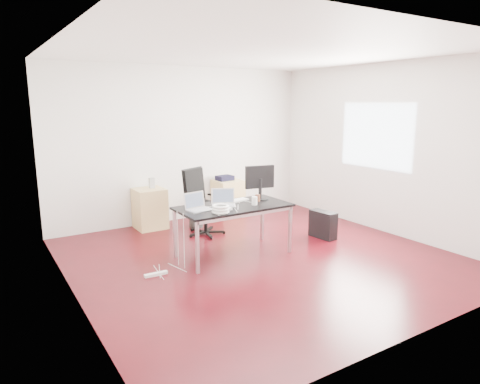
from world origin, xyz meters
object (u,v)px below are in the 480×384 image
desk (233,209)px  filing_cabinet_left (150,208)px  pc_tower (323,224)px  filing_cabinet_right (228,198)px  office_chair (201,198)px

desk → filing_cabinet_left: (-0.52, 1.94, -0.33)m
filing_cabinet_left → pc_tower: size_ratio=1.56×
filing_cabinet_right → pc_tower: 2.11m
office_chair → filing_cabinet_right: 1.26m
filing_cabinet_right → office_chair: bearing=-141.6°
desk → office_chair: 1.17m
filing_cabinet_left → filing_cabinet_right: bearing=0.0°
desk → pc_tower: desk is taller
desk → office_chair: size_ratio=1.48×
filing_cabinet_right → pc_tower: (0.59, -2.02, -0.13)m
office_chair → desk: bearing=-118.9°
office_chair → filing_cabinet_right: office_chair is taller
filing_cabinet_left → filing_cabinet_right: size_ratio=1.00×
filing_cabinet_left → filing_cabinet_right: (1.58, 0.00, 0.00)m
filing_cabinet_left → office_chair: bearing=-51.6°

